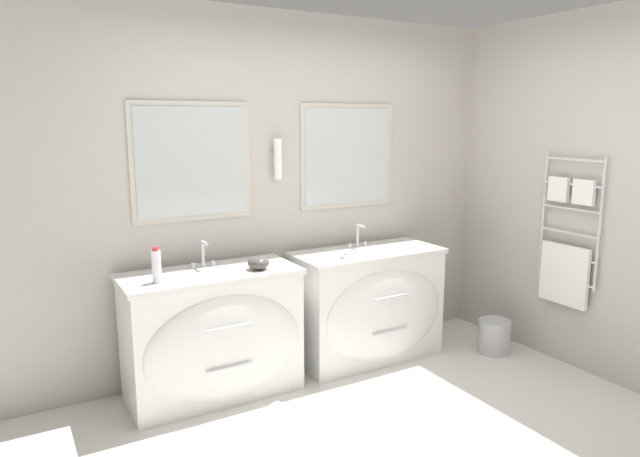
{
  "coord_description": "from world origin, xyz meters",
  "views": [
    {
      "loc": [
        -1.92,
        -2.16,
        1.83
      ],
      "look_at": [
        -0.04,
        1.14,
        1.11
      ],
      "focal_mm": 32.0,
      "sensor_mm": 36.0,
      "label": 1
    }
  ],
  "objects": [
    {
      "name": "wall_back",
      "position": [
        -0.0,
        1.66,
        1.31
      ],
      "size": [
        5.09,
        0.14,
        2.6
      ],
      "color": "#B2ADA3",
      "rests_on": "ground_plane"
    },
    {
      "name": "wall_right",
      "position": [
        1.78,
        0.73,
        1.29
      ],
      "size": [
        0.13,
        3.45,
        2.6
      ],
      "color": "#B2ADA3",
      "rests_on": "ground_plane"
    },
    {
      "name": "vanity_left",
      "position": [
        -0.76,
        1.29,
        0.43
      ],
      "size": [
        1.16,
        0.58,
        0.86
      ],
      "color": "white",
      "rests_on": "ground_plane"
    },
    {
      "name": "vanity_right",
      "position": [
        0.49,
        1.29,
        0.43
      ],
      "size": [
        1.16,
        0.58,
        0.86
      ],
      "color": "white",
      "rests_on": "ground_plane"
    },
    {
      "name": "faucet_left",
      "position": [
        -0.76,
        1.45,
        0.94
      ],
      "size": [
        0.17,
        0.12,
        0.18
      ],
      "color": "silver",
      "rests_on": "vanity_left"
    },
    {
      "name": "faucet_right",
      "position": [
        0.49,
        1.45,
        0.94
      ],
      "size": [
        0.17,
        0.12,
        0.18
      ],
      "color": "silver",
      "rests_on": "vanity_right"
    },
    {
      "name": "toiletry_bottle",
      "position": [
        -1.12,
        1.24,
        0.96
      ],
      "size": [
        0.06,
        0.06,
        0.22
      ],
      "color": "silver",
      "rests_on": "vanity_left"
    },
    {
      "name": "amenity_bowl",
      "position": [
        -0.46,
        1.22,
        0.9
      ],
      "size": [
        0.14,
        0.14,
        0.09
      ],
      "color": "#4C4742",
      "rests_on": "vanity_left"
    },
    {
      "name": "soap_dish",
      "position": [
        0.22,
        1.2,
        0.87
      ],
      "size": [
        0.08,
        0.06,
        0.04
      ],
      "color": "white",
      "rests_on": "vanity_right"
    },
    {
      "name": "waste_bin",
      "position": [
        1.43,
        0.89,
        0.14
      ],
      "size": [
        0.25,
        0.25,
        0.26
      ],
      "color": "#B7B7BC",
      "rests_on": "ground_plane"
    }
  ]
}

